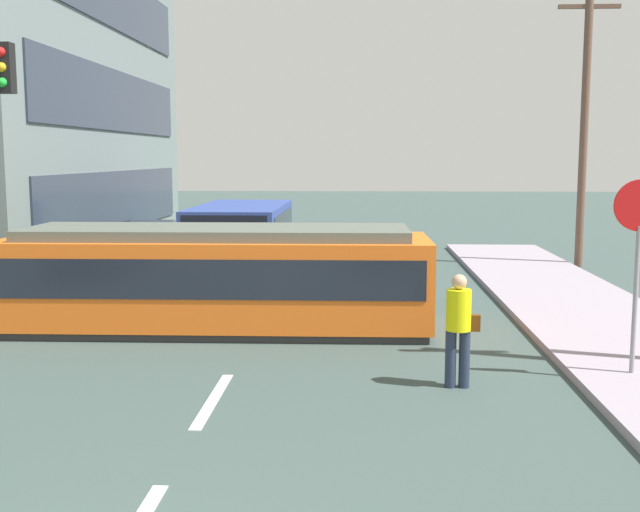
# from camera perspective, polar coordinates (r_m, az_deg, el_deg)

# --- Properties ---
(ground_plane) EXTENTS (120.00, 120.00, 0.00)m
(ground_plane) POSITION_cam_1_polar(r_m,az_deg,el_deg) (14.69, -4.99, -5.78)
(ground_plane) COLOR #3A4C48
(lane_stripe_2) EXTENTS (0.16, 2.40, 0.01)m
(lane_stripe_2) POSITION_cam_1_polar(r_m,az_deg,el_deg) (10.89, -7.96, -10.54)
(lane_stripe_2) COLOR silver
(lane_stripe_2) RESTS_ON ground
(lane_stripe_3) EXTENTS (0.16, 2.40, 0.01)m
(lane_stripe_3) POSITION_cam_1_polar(r_m,az_deg,el_deg) (20.95, -2.55, -1.76)
(lane_stripe_3) COLOR silver
(lane_stripe_3) RESTS_ON ground
(lane_stripe_4) EXTENTS (0.16, 2.40, 0.01)m
(lane_stripe_4) POSITION_cam_1_polar(r_m,az_deg,el_deg) (26.87, -1.31, 0.28)
(lane_stripe_4) COLOR silver
(lane_stripe_4) RESTS_ON ground
(streetcar_tram) EXTENTS (8.18, 2.66, 2.00)m
(streetcar_tram) POSITION_cam_1_polar(r_m,az_deg,el_deg) (15.02, -7.59, -1.52)
(streetcar_tram) COLOR orange
(streetcar_tram) RESTS_ON ground
(city_bus) EXTENTS (2.56, 5.82, 1.92)m
(city_bus) POSITION_cam_1_polar(r_m,az_deg,el_deg) (22.82, -5.87, 1.74)
(city_bus) COLOR #2F4490
(city_bus) RESTS_ON ground
(pedestrian_crossing) EXTENTS (0.50, 0.36, 1.67)m
(pedestrian_crossing) POSITION_cam_1_polar(r_m,az_deg,el_deg) (11.30, 10.29, -4.99)
(pedestrian_crossing) COLOR #252E43
(pedestrian_crossing) RESTS_ON ground
(parked_sedan_mid) EXTENTS (2.02, 4.23, 1.19)m
(parked_sedan_mid) POSITION_cam_1_polar(r_m,az_deg,el_deg) (19.98, -17.28, -0.75)
(parked_sedan_mid) COLOR #3E652C
(parked_sedan_mid) RESTS_ON ground
(parked_sedan_far) EXTENTS (1.99, 4.11, 1.19)m
(parked_sedan_far) POSITION_cam_1_polar(r_m,az_deg,el_deg) (25.97, -12.35, 1.23)
(parked_sedan_far) COLOR navy
(parked_sedan_far) RESTS_ON ground
(stop_sign) EXTENTS (0.76, 0.07, 2.88)m
(stop_sign) POSITION_cam_1_polar(r_m,az_deg,el_deg) (12.12, 22.62, 1.39)
(stop_sign) COLOR gray
(stop_sign) RESTS_ON sidewalk_curb_right
(utility_pole_mid) EXTENTS (1.80, 0.24, 8.30)m
(utility_pole_mid) POSITION_cam_1_polar(r_m,az_deg,el_deg) (24.49, 19.06, 9.33)
(utility_pole_mid) COLOR brown
(utility_pole_mid) RESTS_ON ground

